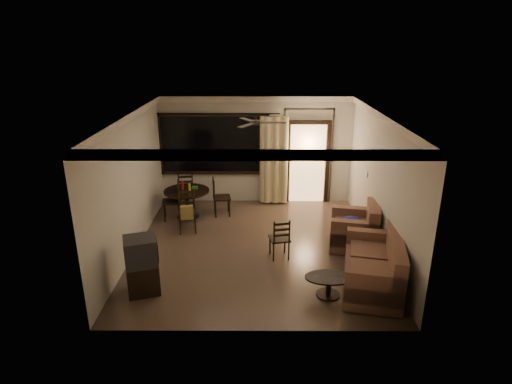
{
  "coord_description": "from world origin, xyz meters",
  "views": [
    {
      "loc": [
        0.04,
        -8.11,
        4.17
      ],
      "look_at": [
        0.0,
        0.2,
        1.17
      ],
      "focal_mm": 30.0,
      "sensor_mm": 36.0,
      "label": 1
    }
  ],
  "objects_px": {
    "dining_chair_west": "(172,208)",
    "sofa": "(376,268)",
    "dining_chair_east": "(221,204)",
    "dining_chair_north": "(187,197)",
    "tv_cabinet": "(142,265)",
    "armchair": "(357,230)",
    "coffee_table": "(329,283)",
    "dining_table": "(187,196)",
    "dining_chair_south": "(188,219)",
    "side_chair": "(279,246)"
  },
  "relations": [
    {
      "from": "tv_cabinet",
      "to": "dining_chair_west",
      "type": "bearing_deg",
      "value": 73.86
    },
    {
      "from": "dining_chair_east",
      "to": "dining_chair_south",
      "type": "relative_size",
      "value": 1.0
    },
    {
      "from": "tv_cabinet",
      "to": "side_chair",
      "type": "height_order",
      "value": "tv_cabinet"
    },
    {
      "from": "dining_table",
      "to": "dining_chair_west",
      "type": "relative_size",
      "value": 1.16
    },
    {
      "from": "dining_table",
      "to": "dining_chair_west",
      "type": "distance_m",
      "value": 0.46
    },
    {
      "from": "dining_chair_east",
      "to": "coffee_table",
      "type": "distance_m",
      "value": 4.14
    },
    {
      "from": "armchair",
      "to": "dining_chair_north",
      "type": "bearing_deg",
      "value": 161.09
    },
    {
      "from": "coffee_table",
      "to": "dining_table",
      "type": "bearing_deg",
      "value": 130.56
    },
    {
      "from": "armchair",
      "to": "coffee_table",
      "type": "height_order",
      "value": "armchair"
    },
    {
      "from": "dining_chair_east",
      "to": "armchair",
      "type": "height_order",
      "value": "armchair"
    },
    {
      "from": "dining_chair_east",
      "to": "side_chair",
      "type": "bearing_deg",
      "value": -157.74
    },
    {
      "from": "dining_table",
      "to": "armchair",
      "type": "xyz_separation_m",
      "value": [
        3.79,
        -1.62,
        -0.15
      ]
    },
    {
      "from": "dining_table",
      "to": "sofa",
      "type": "height_order",
      "value": "sofa"
    },
    {
      "from": "dining_chair_east",
      "to": "dining_chair_south",
      "type": "xyz_separation_m",
      "value": [
        -0.69,
        -0.98,
        0.02
      ]
    },
    {
      "from": "dining_table",
      "to": "coffee_table",
      "type": "height_order",
      "value": "dining_table"
    },
    {
      "from": "dining_table",
      "to": "armchair",
      "type": "bearing_deg",
      "value": -23.13
    },
    {
      "from": "dining_chair_west",
      "to": "dining_chair_south",
      "type": "xyz_separation_m",
      "value": [
        0.48,
        -0.72,
        0.02
      ]
    },
    {
      "from": "dining_chair_north",
      "to": "side_chair",
      "type": "distance_m",
      "value": 3.56
    },
    {
      "from": "dining_chair_east",
      "to": "side_chair",
      "type": "distance_m",
      "value": 2.58
    },
    {
      "from": "tv_cabinet",
      "to": "dining_chair_south",
      "type": "bearing_deg",
      "value": 63.26
    },
    {
      "from": "dining_chair_south",
      "to": "coffee_table",
      "type": "distance_m",
      "value": 3.81
    },
    {
      "from": "armchair",
      "to": "dining_table",
      "type": "bearing_deg",
      "value": 168.02
    },
    {
      "from": "dining_chair_north",
      "to": "dining_chair_south",
      "type": "bearing_deg",
      "value": 90.75
    },
    {
      "from": "dining_chair_west",
      "to": "tv_cabinet",
      "type": "distance_m",
      "value": 3.2
    },
    {
      "from": "dining_chair_west",
      "to": "tv_cabinet",
      "type": "xyz_separation_m",
      "value": [
        0.1,
        -3.19,
        0.23
      ]
    },
    {
      "from": "dining_chair_west",
      "to": "dining_table",
      "type": "bearing_deg",
      "value": 101.66
    },
    {
      "from": "dining_chair_west",
      "to": "sofa",
      "type": "height_order",
      "value": "sofa"
    },
    {
      "from": "dining_chair_east",
      "to": "dining_chair_west",
      "type": "bearing_deg",
      "value": 93.55
    },
    {
      "from": "coffee_table",
      "to": "side_chair",
      "type": "relative_size",
      "value": 0.96
    },
    {
      "from": "coffee_table",
      "to": "side_chair",
      "type": "height_order",
      "value": "side_chair"
    },
    {
      "from": "coffee_table",
      "to": "side_chair",
      "type": "distance_m",
      "value": 1.56
    },
    {
      "from": "dining_chair_east",
      "to": "tv_cabinet",
      "type": "xyz_separation_m",
      "value": [
        -1.07,
        -3.45,
        0.23
      ]
    },
    {
      "from": "dining_chair_west",
      "to": "side_chair",
      "type": "xyz_separation_m",
      "value": [
        2.51,
        -1.94,
        -0.03
      ]
    },
    {
      "from": "dining_chair_south",
      "to": "sofa",
      "type": "height_order",
      "value": "sofa"
    },
    {
      "from": "dining_chair_west",
      "to": "dining_chair_north",
      "type": "height_order",
      "value": "same"
    },
    {
      "from": "dining_chair_east",
      "to": "dining_chair_north",
      "type": "height_order",
      "value": "same"
    },
    {
      "from": "dining_chair_east",
      "to": "armchair",
      "type": "xyz_separation_m",
      "value": [
        2.97,
        -1.75,
        0.11
      ]
    },
    {
      "from": "dining_chair_east",
      "to": "coffee_table",
      "type": "relative_size",
      "value": 1.14
    },
    {
      "from": "side_chair",
      "to": "tv_cabinet",
      "type": "bearing_deg",
      "value": 15.82
    },
    {
      "from": "coffee_table",
      "to": "dining_chair_south",
      "type": "bearing_deg",
      "value": 137.35
    },
    {
      "from": "tv_cabinet",
      "to": "sofa",
      "type": "distance_m",
      "value": 4.06
    },
    {
      "from": "coffee_table",
      "to": "tv_cabinet",
      "type": "bearing_deg",
      "value": 178.03
    },
    {
      "from": "dining_table",
      "to": "coffee_table",
      "type": "xyz_separation_m",
      "value": [
        2.94,
        -3.43,
        -0.3
      ]
    },
    {
      "from": "dining_table",
      "to": "tv_cabinet",
      "type": "height_order",
      "value": "tv_cabinet"
    },
    {
      "from": "tv_cabinet",
      "to": "armchair",
      "type": "bearing_deg",
      "value": 4.87
    },
    {
      "from": "dining_chair_west",
      "to": "coffee_table",
      "type": "xyz_separation_m",
      "value": [
        3.29,
        -3.3,
        -0.04
      ]
    },
    {
      "from": "dining_chair_east",
      "to": "tv_cabinet",
      "type": "distance_m",
      "value": 3.62
    },
    {
      "from": "dining_chair_west",
      "to": "sofa",
      "type": "relative_size",
      "value": 0.49
    },
    {
      "from": "dining_chair_south",
      "to": "tv_cabinet",
      "type": "distance_m",
      "value": 2.51
    },
    {
      "from": "side_chair",
      "to": "sofa",
      "type": "bearing_deg",
      "value": 134.6
    }
  ]
}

